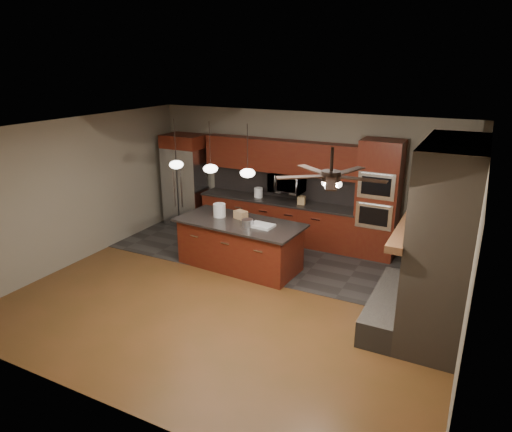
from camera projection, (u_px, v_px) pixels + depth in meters
The scene contains 22 objects.
ground at pixel (237, 294), 7.80m from camera, with size 7.00×7.00×0.00m, color brown.
ceiling at pixel (234, 129), 6.90m from camera, with size 7.00×6.00×0.02m, color white.
back_wall at pixel (303, 177), 9.89m from camera, with size 7.00×0.02×2.80m, color slate.
right_wall at pixel (473, 256), 5.85m from camera, with size 0.02×6.00×2.80m, color slate.
left_wall at pixel (79, 191), 8.85m from camera, with size 0.02×6.00×2.80m, color slate.
slate_tile_patch at pixel (280, 256), 9.32m from camera, with size 7.00×2.40×0.01m, color #2E2B29.
fireplace_column at pixel (438, 247), 6.42m from camera, with size 1.30×2.10×2.80m.
back_cabinetry at pixel (278, 200), 10.04m from camera, with size 3.59×0.64×2.20m.
oven_tower at pixel (378, 200), 8.97m from camera, with size 0.80×0.63×2.38m.
microwave at pixel (287, 183), 9.83m from camera, with size 0.73×0.41×0.50m, color silver.
refrigerator at pixel (186, 180), 10.87m from camera, with size 0.94×0.75×2.18m.
kitchen_island at pixel (240, 244), 8.72m from camera, with size 2.49×1.27×0.92m.
white_bucket at pixel (219, 210), 8.82m from camera, with size 0.24×0.24×0.26m, color silver.
paint_can at pixel (248, 223), 8.30m from camera, with size 0.21×0.21×0.14m, color #B7B7BC.
paint_tray at pixel (262, 226), 8.31m from camera, with size 0.44×0.31×0.04m, color silver.
cardboard_box at pixel (241, 215), 8.73m from camera, with size 0.24×0.17×0.15m, color #9B7750.
counter_bucket at pixel (258, 193), 10.16m from camera, with size 0.19×0.19×0.22m, color white.
counter_box at pixel (302, 200), 9.68m from camera, with size 0.16×0.12×0.18m, color #A68455.
pendant_left at pixel (176, 164), 8.47m from camera, with size 0.26×0.26×0.92m.
pendant_center at pixel (211, 168), 8.15m from camera, with size 0.26×0.26×0.92m.
pendant_right at pixel (248, 173), 7.83m from camera, with size 0.26×0.26×0.92m.
ceiling_fan at pixel (331, 175), 5.57m from camera, with size 1.27×1.33×0.41m.
Camera 1 is at (3.44, -6.06, 3.77)m, focal length 32.00 mm.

